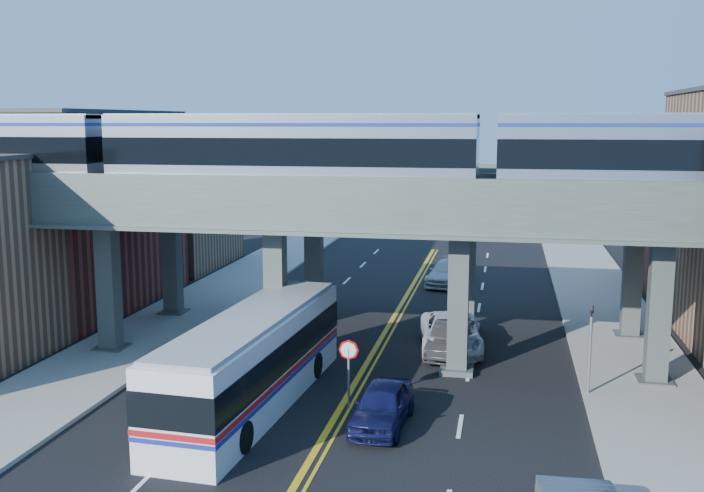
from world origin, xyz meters
The scene contains 15 objects.
ground centered at (0.00, 0.00, 0.00)m, with size 120.00×120.00×0.00m, color black.
sidewalk_west centered at (-11.50, 10.00, 0.08)m, with size 5.00×70.00×0.16m, color gray.
sidewalk_east centered at (11.50, 10.00, 0.08)m, with size 5.00×70.00×0.16m, color gray.
building_west_b centered at (-18.50, 16.00, 5.50)m, with size 8.00×14.00×11.00m, color maroon.
building_west_c centered at (-18.50, 29.00, 4.00)m, with size 8.00×10.00×8.00m, color #946C4C.
elevated_viaduct_near centered at (0.00, 8.00, 6.47)m, with size 52.00×3.60×7.40m.
elevated_viaduct_far centered at (0.00, 15.00, 6.47)m, with size 52.00×3.60×7.40m.
transit_train centered at (-3.23, 8.00, 9.33)m, with size 48.89×3.07×3.58m.
stop_sign centered at (0.30, 3.00, 1.76)m, with size 0.76×0.09×2.63m.
traffic_signal centered at (9.20, 6.00, 2.30)m, with size 0.15×0.18×4.10m.
transit_bus centered at (-3.28, 2.59, 1.72)m, with size 3.67×13.15×3.35m.
car_lane_a centered at (1.80, 1.52, 0.75)m, with size 1.78×4.42×1.51m, color #11133E.
car_lane_b centered at (3.58, 10.38, 0.76)m, with size 1.61×4.60×1.52m, color #28282B.
car_lane_c centered at (3.49, 11.25, 0.82)m, with size 2.72×5.90×1.64m, color silver.
car_lane_d centered at (2.19, 26.25, 0.76)m, with size 2.13×5.24×1.52m, color silver.
Camera 1 is at (5.87, -24.43, 10.64)m, focal length 40.00 mm.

